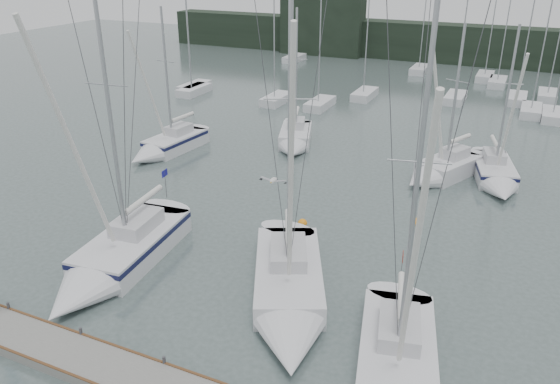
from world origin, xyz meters
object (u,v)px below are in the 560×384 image
at_px(sailboat_mid_d, 496,177).
at_px(buoy_b, 416,222).
at_px(sailboat_mid_a, 164,147).
at_px(sailboat_mid_c, 438,172).
at_px(sailboat_near_center, 289,303).
at_px(sailboat_near_left, 112,263).
at_px(sailboat_mid_b, 294,141).
at_px(buoy_a, 302,223).

relative_size(sailboat_mid_d, buoy_b, 20.55).
height_order(sailboat_mid_a, sailboat_mid_c, sailboat_mid_a).
distance_m(sailboat_near_center, sailboat_mid_c, 18.04).
height_order(sailboat_near_left, sailboat_mid_c, sailboat_near_left).
xyz_separation_m(sailboat_near_center, sailboat_mid_a, (-16.65, 14.22, 0.05)).
bearing_deg(sailboat_mid_b, sailboat_mid_d, -23.48).
height_order(sailboat_mid_d, buoy_b, sailboat_mid_d).
height_order(sailboat_mid_a, sailboat_mid_d, sailboat_mid_a).
height_order(sailboat_near_left, buoy_b, sailboat_near_left).
bearing_deg(sailboat_mid_a, sailboat_mid_c, 16.40).
distance_m(sailboat_near_center, sailboat_mid_a, 21.89).
relative_size(sailboat_mid_b, sailboat_mid_d, 1.02).
bearing_deg(sailboat_mid_b, buoy_a, -83.56).
relative_size(sailboat_near_center, sailboat_mid_c, 1.39).
relative_size(sailboat_near_center, sailboat_mid_a, 1.34).
bearing_deg(sailboat_near_center, sailboat_mid_d, 44.92).
height_order(sailboat_mid_c, buoy_b, sailboat_mid_c).
bearing_deg(sailboat_near_left, sailboat_mid_a, 111.17).
height_order(sailboat_mid_a, buoy_a, sailboat_mid_a).
distance_m(sailboat_near_center, sailboat_mid_b, 21.37).
height_order(sailboat_mid_c, sailboat_mid_d, sailboat_mid_c).
bearing_deg(sailboat_near_left, sailboat_mid_d, 44.63).
distance_m(sailboat_near_left, sailboat_mid_d, 24.94).
bearing_deg(sailboat_near_left, buoy_b, 37.58).
bearing_deg(buoy_a, buoy_b, 25.74).
height_order(sailboat_mid_a, sailboat_mid_b, sailboat_mid_a).
bearing_deg(buoy_a, sailboat_mid_b, 115.32).
bearing_deg(sailboat_near_left, sailboat_near_center, -1.07).
height_order(sailboat_mid_d, buoy_a, sailboat_mid_d).
relative_size(sailboat_mid_c, sailboat_mid_d, 1.00).
bearing_deg(sailboat_mid_d, sailboat_mid_b, 161.72).
distance_m(sailboat_near_left, buoy_b, 16.85).
xyz_separation_m(sailboat_near_center, buoy_b, (3.23, 10.83, -0.53)).
bearing_deg(sailboat_mid_a, buoy_a, -17.77).
xyz_separation_m(sailboat_near_left, sailboat_mid_d, (15.85, 19.26, -0.08)).
height_order(sailboat_near_left, sailboat_mid_a, sailboat_near_left).
xyz_separation_m(sailboat_near_left, sailboat_mid_a, (-7.67, 14.98, -0.05)).
distance_m(sailboat_mid_c, buoy_a, 11.42).
bearing_deg(sailboat_mid_c, buoy_a, -96.13).
xyz_separation_m(sailboat_mid_a, sailboat_mid_c, (19.84, 3.53, -0.00)).
bearing_deg(sailboat_mid_a, sailboat_mid_d, 16.62).
relative_size(sailboat_near_left, sailboat_mid_d, 1.38).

